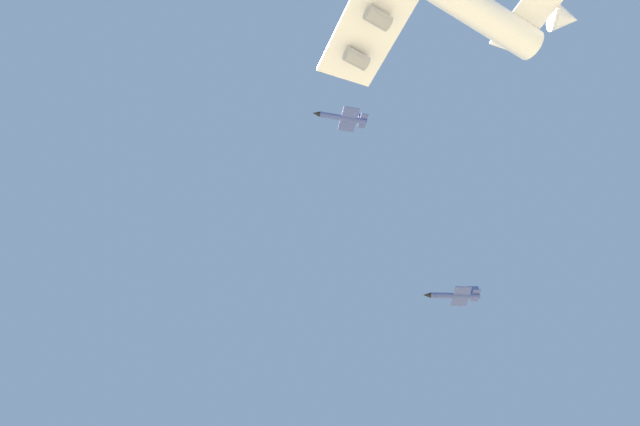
% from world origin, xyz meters
% --- Properties ---
extents(chase_jet_lead, '(13.78, 11.68, 4.00)m').
position_xyz_m(chase_jet_lead, '(-73.62, -10.32, 111.55)').
color(chase_jet_lead, '#38478C').
extents(chase_jet_left_wing, '(14.72, 9.92, 4.00)m').
position_xyz_m(chase_jet_left_wing, '(-31.14, -5.07, 147.89)').
color(chase_jet_left_wing, '#38478C').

